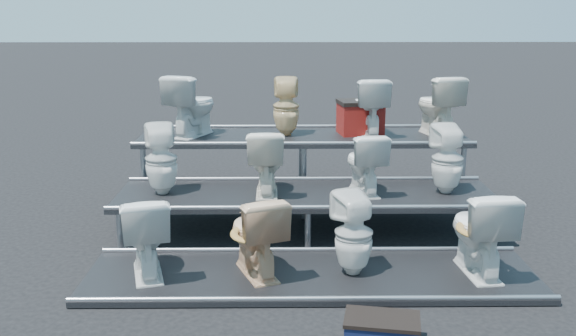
{
  "coord_description": "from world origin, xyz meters",
  "views": [
    {
      "loc": [
        -0.28,
        -6.88,
        2.48
      ],
      "look_at": [
        -0.2,
        0.1,
        0.72
      ],
      "focal_mm": 40.0,
      "sensor_mm": 36.0,
      "label": 1
    }
  ],
  "objects_px": {
    "toilet_9": "(286,107)",
    "red_crate": "(360,119)",
    "toilet_5": "(266,161)",
    "toilet_7": "(447,159)",
    "toilet_2": "(354,233)",
    "toilet_4": "(161,159)",
    "toilet_6": "(364,163)",
    "toilet_0": "(145,235)",
    "toilet_8": "(192,105)",
    "toilet_10": "(369,107)",
    "toilet_1": "(256,234)",
    "toilet_3": "(479,231)",
    "step_stool": "(382,333)",
    "toilet_11": "(438,105)"
  },
  "relations": [
    {
      "from": "toilet_3",
      "to": "toilet_6",
      "type": "relative_size",
      "value": 1.19
    },
    {
      "from": "toilet_5",
      "to": "toilet_9",
      "type": "relative_size",
      "value": 0.97
    },
    {
      "from": "toilet_2",
      "to": "toilet_6",
      "type": "distance_m",
      "value": 1.37
    },
    {
      "from": "toilet_2",
      "to": "toilet_10",
      "type": "height_order",
      "value": "toilet_10"
    },
    {
      "from": "toilet_4",
      "to": "toilet_7",
      "type": "relative_size",
      "value": 1.02
    },
    {
      "from": "toilet_5",
      "to": "step_stool",
      "type": "bearing_deg",
      "value": 109.58
    },
    {
      "from": "toilet_0",
      "to": "toilet_2",
      "type": "distance_m",
      "value": 1.92
    },
    {
      "from": "toilet_4",
      "to": "toilet_11",
      "type": "distance_m",
      "value": 3.61
    },
    {
      "from": "toilet_11",
      "to": "step_stool",
      "type": "xyz_separation_m",
      "value": [
        -1.27,
        -3.81,
        -1.15
      ]
    },
    {
      "from": "toilet_2",
      "to": "toilet_0",
      "type": "bearing_deg",
      "value": -21.82
    },
    {
      "from": "toilet_7",
      "to": "step_stool",
      "type": "bearing_deg",
      "value": 58.14
    },
    {
      "from": "toilet_7",
      "to": "toilet_8",
      "type": "bearing_deg",
      "value": -31.95
    },
    {
      "from": "toilet_3",
      "to": "toilet_5",
      "type": "xyz_separation_m",
      "value": [
        -2.0,
        1.3,
        0.35
      ]
    },
    {
      "from": "toilet_2",
      "to": "red_crate",
      "type": "height_order",
      "value": "red_crate"
    },
    {
      "from": "red_crate",
      "to": "toilet_11",
      "type": "bearing_deg",
      "value": -14.11
    },
    {
      "from": "toilet_9",
      "to": "toilet_11",
      "type": "xyz_separation_m",
      "value": [
        1.95,
        0.0,
        0.01
      ]
    },
    {
      "from": "toilet_4",
      "to": "toilet_7",
      "type": "xyz_separation_m",
      "value": [
        3.16,
        0.0,
        -0.01
      ]
    },
    {
      "from": "toilet_5",
      "to": "toilet_7",
      "type": "relative_size",
      "value": 0.94
    },
    {
      "from": "toilet_6",
      "to": "toilet_8",
      "type": "bearing_deg",
      "value": -41.38
    },
    {
      "from": "toilet_6",
      "to": "step_stool",
      "type": "relative_size",
      "value": 1.27
    },
    {
      "from": "toilet_3",
      "to": "toilet_4",
      "type": "bearing_deg",
      "value": -27.28
    },
    {
      "from": "toilet_1",
      "to": "toilet_6",
      "type": "xyz_separation_m",
      "value": [
        1.16,
        1.3,
        0.36
      ]
    },
    {
      "from": "toilet_3",
      "to": "toilet_6",
      "type": "bearing_deg",
      "value": -59.91
    },
    {
      "from": "toilet_11",
      "to": "toilet_7",
      "type": "bearing_deg",
      "value": 68.77
    },
    {
      "from": "toilet_3",
      "to": "step_stool",
      "type": "xyz_separation_m",
      "value": [
        -1.08,
        -1.21,
        -0.37
      ]
    },
    {
      "from": "toilet_5",
      "to": "toilet_2",
      "type": "bearing_deg",
      "value": 122.12
    },
    {
      "from": "red_crate",
      "to": "toilet_0",
      "type": "bearing_deg",
      "value": -138.88
    },
    {
      "from": "toilet_3",
      "to": "toilet_7",
      "type": "height_order",
      "value": "toilet_7"
    },
    {
      "from": "toilet_0",
      "to": "step_stool",
      "type": "bearing_deg",
      "value": 134.15
    },
    {
      "from": "toilet_0",
      "to": "toilet_8",
      "type": "relative_size",
      "value": 0.98
    },
    {
      "from": "toilet_2",
      "to": "toilet_10",
      "type": "xyz_separation_m",
      "value": [
        0.46,
        2.6,
        0.78
      ]
    },
    {
      "from": "toilet_10",
      "to": "red_crate",
      "type": "relative_size",
      "value": 1.37
    },
    {
      "from": "toilet_0",
      "to": "toilet_8",
      "type": "distance_m",
      "value": 2.73
    },
    {
      "from": "toilet_1",
      "to": "toilet_7",
      "type": "height_order",
      "value": "toilet_7"
    },
    {
      "from": "toilet_0",
      "to": "toilet_2",
      "type": "relative_size",
      "value": 0.99
    },
    {
      "from": "toilet_7",
      "to": "toilet_1",
      "type": "bearing_deg",
      "value": 23.61
    },
    {
      "from": "toilet_6",
      "to": "toilet_7",
      "type": "relative_size",
      "value": 0.9
    },
    {
      "from": "toilet_2",
      "to": "step_stool",
      "type": "relative_size",
      "value": 1.44
    },
    {
      "from": "toilet_10",
      "to": "toilet_4",
      "type": "bearing_deg",
      "value": 22.49
    },
    {
      "from": "toilet_6",
      "to": "red_crate",
      "type": "relative_size",
      "value": 1.27
    },
    {
      "from": "toilet_8",
      "to": "toilet_11",
      "type": "xyz_separation_m",
      "value": [
        3.16,
        0.0,
        -0.01
      ]
    },
    {
      "from": "toilet_9",
      "to": "red_crate",
      "type": "relative_size",
      "value": 1.38
    },
    {
      "from": "toilet_11",
      "to": "step_stool",
      "type": "bearing_deg",
      "value": 58.15
    },
    {
      "from": "toilet_6",
      "to": "red_crate",
      "type": "xyz_separation_m",
      "value": [
        0.11,
        1.4,
        0.25
      ]
    },
    {
      "from": "toilet_6",
      "to": "toilet_1",
      "type": "bearing_deg",
      "value": 39.08
    },
    {
      "from": "toilet_4",
      "to": "toilet_5",
      "type": "xyz_separation_m",
      "value": [
        1.15,
        0.0,
        -0.03
      ]
    },
    {
      "from": "toilet_4",
      "to": "red_crate",
      "type": "xyz_separation_m",
      "value": [
        2.36,
        1.4,
        0.2
      ]
    },
    {
      "from": "toilet_3",
      "to": "toilet_7",
      "type": "relative_size",
      "value": 1.06
    },
    {
      "from": "toilet_1",
      "to": "toilet_10",
      "type": "distance_m",
      "value": 3.04
    },
    {
      "from": "toilet_1",
      "to": "toilet_7",
      "type": "bearing_deg",
      "value": -168.75
    }
  ]
}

